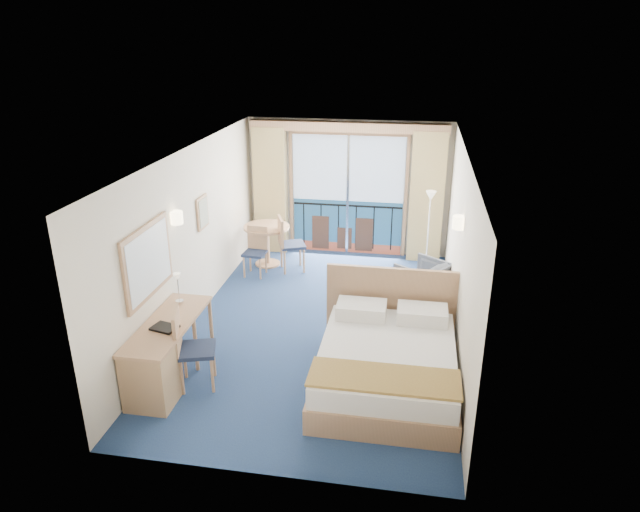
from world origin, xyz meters
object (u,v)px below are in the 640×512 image
(desk, at_px, (155,366))
(table_chair_a, at_px, (287,241))
(round_table, at_px, (267,236))
(bed, at_px, (387,362))
(nightstand, at_px, (437,321))
(desk_chair, at_px, (188,344))
(floor_lamp, at_px, (430,210))
(armchair, at_px, (422,281))
(table_chair_b, at_px, (256,248))

(desk, height_order, table_chair_a, table_chair_a)
(desk, distance_m, round_table, 4.46)
(bed, distance_m, round_table, 4.49)
(nightstand, bearing_deg, round_table, 143.42)
(bed, height_order, desk_chair, bed)
(floor_lamp, bearing_deg, armchair, -93.13)
(desk, relative_size, desk_chair, 1.59)
(nightstand, xyz_separation_m, desk, (-3.45, -2.08, 0.15))
(nightstand, height_order, floor_lamp, floor_lamp)
(round_table, relative_size, table_chair_a, 0.83)
(armchair, bearing_deg, desk_chair, -7.11)
(floor_lamp, bearing_deg, round_table, -173.32)
(bed, bearing_deg, table_chair_b, 129.40)
(nightstand, height_order, desk, desk)
(nightstand, distance_m, table_chair_b, 3.81)
(bed, xyz_separation_m, nightstand, (0.65, 1.31, -0.05))
(bed, relative_size, floor_lamp, 1.48)
(desk_chair, bearing_deg, table_chair_b, -14.38)
(floor_lamp, xyz_separation_m, desk, (-3.31, -4.81, -0.71))
(table_chair_b, bearing_deg, nightstand, -25.29)
(round_table, bearing_deg, nightstand, -36.58)
(nightstand, relative_size, armchair, 0.78)
(nightstand, bearing_deg, table_chair_a, 141.80)
(floor_lamp, relative_size, desk, 0.89)
(table_chair_a, bearing_deg, armchair, -130.89)
(armchair, xyz_separation_m, desk, (-3.23, -3.41, 0.11))
(bed, xyz_separation_m, armchair, (0.43, 2.63, 0.00))
(armchair, distance_m, floor_lamp, 1.63)
(desk, xyz_separation_m, round_table, (0.25, 4.45, 0.15))
(table_chair_b, bearing_deg, round_table, 84.34)
(table_chair_a, bearing_deg, nightstand, -150.86)
(bed, height_order, table_chair_b, bed)
(desk, height_order, table_chair_b, table_chair_b)
(armchair, bearing_deg, desk, -7.35)
(desk, relative_size, table_chair_b, 1.88)
(floor_lamp, xyz_separation_m, table_chair_a, (-2.60, -0.57, -0.56))
(bed, distance_m, desk_chair, 2.53)
(floor_lamp, distance_m, table_chair_a, 2.72)
(floor_lamp, height_order, round_table, floor_lamp)
(nightstand, xyz_separation_m, armchair, (-0.22, 1.33, 0.05))
(armchair, height_order, table_chair_b, table_chair_b)
(nightstand, bearing_deg, table_chair_b, 149.90)
(desk, height_order, desk_chair, desk_chair)
(round_table, xyz_separation_m, table_chair_a, (0.46, -0.22, -0.00))
(desk_chair, distance_m, table_chair_b, 3.67)
(table_chair_a, bearing_deg, floor_lamp, -100.23)
(round_table, distance_m, table_chair_a, 0.50)
(table_chair_b, bearing_deg, desk, -87.58)
(desk, distance_m, table_chair_a, 4.30)
(nightstand, xyz_separation_m, table_chair_a, (-2.75, 2.16, 0.31))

